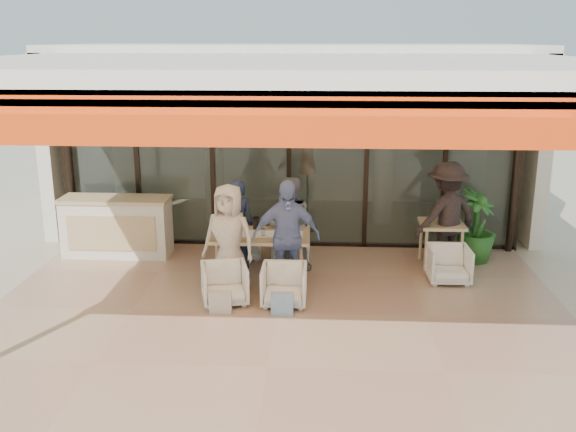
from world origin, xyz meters
name	(u,v)px	position (x,y,z in m)	size (l,w,h in m)	color
ground	(277,315)	(0.00, 0.00, 0.00)	(70.00, 70.00, 0.00)	#C6B293
terrace_floor	(277,314)	(0.00, 0.00, 0.01)	(8.00, 6.00, 0.01)	tan
terrace_structure	(274,72)	(0.00, -0.26, 3.25)	(8.00, 6.00, 3.40)	silver
glass_storefront	(289,159)	(0.00, 3.00, 1.60)	(8.08, 0.10, 3.20)	#9EADA3
interior_block	(295,109)	(0.01, 5.31, 2.23)	(9.05, 3.62, 3.52)	silver
host_counter	(117,226)	(-2.92, 2.30, 0.53)	(1.85, 0.65, 1.04)	silver
dining_table	(260,238)	(-0.35, 1.31, 0.69)	(1.50, 0.90, 0.93)	tan
chair_far_left	(242,242)	(-0.77, 2.25, 0.30)	(0.58, 0.55, 0.60)	white
chair_far_right	(291,242)	(0.07, 2.25, 0.32)	(0.63, 0.59, 0.64)	white
chair_near_left	(225,282)	(-0.77, 0.35, 0.32)	(0.62, 0.58, 0.64)	white
chair_near_right	(284,283)	(0.07, 0.35, 0.32)	(0.62, 0.58, 0.64)	white
diner_navy	(237,225)	(-0.77, 1.75, 0.75)	(0.55, 0.36, 1.50)	#1B243D
diner_grey	(289,225)	(0.07, 1.75, 0.77)	(0.75, 0.58, 1.54)	slate
diner_cream	(229,238)	(-0.77, 0.85, 0.81)	(0.79, 0.52, 1.62)	beige
diner_periwinkle	(286,237)	(0.07, 0.85, 0.85)	(0.99, 0.41, 1.69)	#6D7DB6
tote_bag_cream	(220,303)	(-0.77, -0.05, 0.17)	(0.30, 0.10, 0.34)	silver
tote_bag_blue	(282,305)	(0.07, -0.05, 0.17)	(0.30, 0.10, 0.34)	#99BFD8
side_table	(442,229)	(2.55, 2.10, 0.64)	(0.70, 0.70, 0.74)	tan
side_chair	(449,263)	(2.55, 1.35, 0.32)	(0.62, 0.58, 0.64)	white
standing_woman	(446,215)	(2.60, 2.06, 0.88)	(1.14, 0.65, 1.76)	black
potted_palm	(476,227)	(3.15, 2.34, 0.62)	(0.69, 0.69, 1.23)	#1E5919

